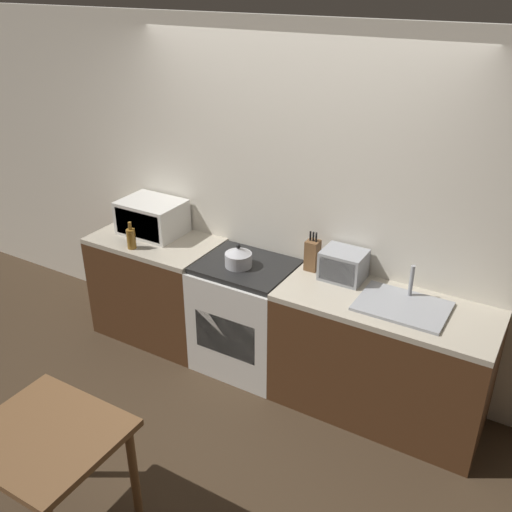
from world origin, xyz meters
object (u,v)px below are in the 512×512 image
object	(u,v)px
kettle	(238,257)
microwave	(152,217)
stove_range	(246,316)
toaster_oven	(343,265)
bottle	(131,238)
dining_table	(48,449)

from	to	relation	value
kettle	microwave	world-z (taller)	microwave
stove_range	kettle	bearing A→B (deg)	-123.80
stove_range	toaster_oven	size ratio (longest dim) A/B	3.00
kettle	bottle	bearing A→B (deg)	-169.10
microwave	toaster_oven	world-z (taller)	microwave
kettle	toaster_oven	world-z (taller)	toaster_oven
toaster_oven	stove_range	bearing A→B (deg)	-166.64
microwave	bottle	size ratio (longest dim) A/B	2.27
bottle	dining_table	xyz separation A→B (m)	(0.83, -1.63, -0.37)
bottle	toaster_oven	world-z (taller)	bottle
toaster_oven	dining_table	xyz separation A→B (m)	(-0.79, -2.02, -0.39)
kettle	toaster_oven	size ratio (longest dim) A/B	0.67
microwave	stove_range	bearing A→B (deg)	-5.69
toaster_oven	kettle	bearing A→B (deg)	-163.63
microwave	dining_table	size ratio (longest dim) A/B	0.67
kettle	toaster_oven	bearing A→B (deg)	16.37
microwave	bottle	distance (m)	0.32
stove_range	toaster_oven	distance (m)	0.91
stove_range	toaster_oven	bearing A→B (deg)	13.36
stove_range	bottle	world-z (taller)	bottle
stove_range	dining_table	size ratio (longest dim) A/B	1.20
dining_table	toaster_oven	bearing A→B (deg)	68.73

